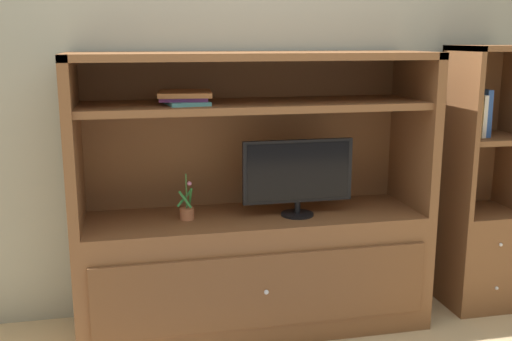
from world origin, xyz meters
The scene contains 7 objects.
painted_rear_wall centered at (0.00, 0.75, 1.40)m, with size 6.00×0.10×2.80m, color gray.
media_console centered at (0.00, 0.41, 0.48)m, with size 1.84×0.57×1.48m.
tv_monitor centered at (0.22, 0.34, 0.85)m, with size 0.58×0.17×0.40m.
potted_plant centered at (-0.36, 0.39, 0.67)m, with size 0.09×0.11×0.24m.
magazine_stack centered at (-0.35, 0.40, 1.26)m, with size 0.28×0.35×0.06m.
bookshelf_tall centered at (1.35, 0.41, 0.52)m, with size 0.41×0.41×1.51m.
upright_book_row centered at (1.26, 0.40, 1.13)m, with size 0.12×0.16×0.27m.
Camera 1 is at (-0.64, -2.57, 1.54)m, focal length 41.88 mm.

